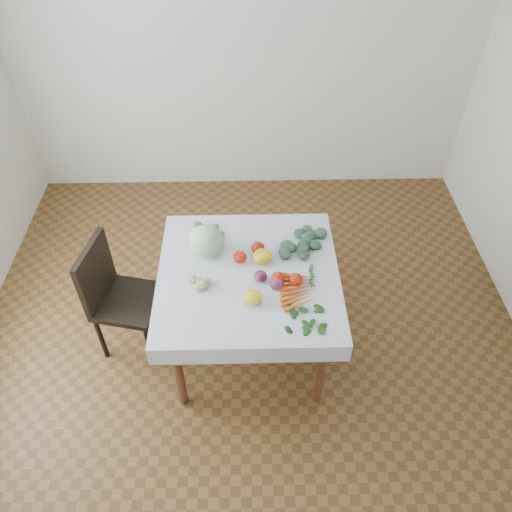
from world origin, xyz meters
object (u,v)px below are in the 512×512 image
(chair, at_px, (115,292))
(carrot_bunch, at_px, (297,290))
(cabbage, at_px, (206,241))
(heirloom_back, at_px, (263,256))
(table, at_px, (249,284))

(chair, distance_m, carrot_bunch, 1.23)
(cabbage, bearing_deg, carrot_bunch, -32.50)
(heirloom_back, relative_size, carrot_bunch, 0.38)
(table, distance_m, chair, 0.90)
(cabbage, relative_size, carrot_bunch, 0.70)
(table, bearing_deg, carrot_bunch, -28.58)
(cabbage, distance_m, carrot_bunch, 0.66)
(table, relative_size, chair, 1.11)
(cabbage, distance_m, heirloom_back, 0.37)
(chair, distance_m, cabbage, 0.72)
(heirloom_back, distance_m, carrot_bunch, 0.33)
(table, xyz_separation_m, carrot_bunch, (0.29, -0.16, 0.12))
(heirloom_back, bearing_deg, table, -131.62)
(chair, bearing_deg, cabbage, 10.62)
(cabbage, xyz_separation_m, heirloom_back, (0.35, -0.09, -0.06))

